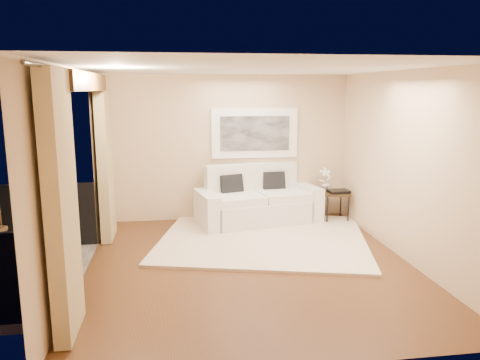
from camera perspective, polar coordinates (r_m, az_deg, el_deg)
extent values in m
plane|color=#563219|center=(6.68, 1.22, -10.33)|extent=(5.00, 5.00, 0.00)
plane|color=white|center=(6.22, 1.33, 13.50)|extent=(5.00, 5.00, 0.00)
plane|color=tan|center=(8.76, -1.44, 3.94)|extent=(4.50, 0.00, 4.50)
plane|color=tan|center=(3.93, 7.35, -5.07)|extent=(4.50, 0.00, 4.50)
plane|color=tan|center=(7.04, 19.65, 1.54)|extent=(0.00, 5.00, 5.00)
plane|color=tan|center=(8.15, -16.81, 2.93)|extent=(0.00, 2.70, 2.70)
plane|color=tan|center=(4.58, -23.46, -3.58)|extent=(0.00, 2.70, 2.70)
plane|color=tan|center=(6.25, -19.91, 11.47)|extent=(0.00, 2.40, 2.40)
cube|color=#322010|center=(6.23, -18.79, 11.27)|extent=(0.28, 2.40, 0.22)
cube|color=#605B56|center=(6.95, -25.89, -11.15)|extent=(1.80, 2.60, 0.12)
cube|color=black|center=(7.94, -23.52, -4.00)|extent=(1.80, 0.06, 1.00)
cube|color=tan|center=(7.84, -16.10, 2.44)|extent=(0.16, 0.75, 2.62)
cube|color=tan|center=(4.84, -20.92, -3.02)|extent=(0.16, 0.75, 2.62)
cylinder|color=#4C473F|center=(6.23, -18.67, 12.29)|extent=(0.04, 4.80, 0.04)
cube|color=white|center=(8.77, 1.80, 5.72)|extent=(1.62, 0.05, 0.92)
cube|color=black|center=(8.74, 1.84, 5.70)|extent=(1.30, 0.02, 0.64)
cube|color=beige|center=(7.76, 2.83, -7.09)|extent=(3.89, 3.59, 0.04)
cube|color=white|center=(8.58, 2.27, -3.90)|extent=(1.94, 1.30, 0.44)
cube|color=white|center=(8.82, 1.38, -0.75)|extent=(1.79, 0.60, 0.86)
cube|color=white|center=(8.24, -4.02, -3.80)|extent=(0.44, 0.98, 0.65)
cube|color=white|center=(8.97, 8.06, -2.66)|extent=(0.44, 0.98, 0.65)
cube|color=white|center=(8.33, -0.37, -2.27)|extent=(1.00, 1.00, 0.15)
cube|color=white|center=(8.66, 5.00, -1.80)|extent=(1.00, 1.00, 0.15)
cube|color=black|center=(8.51, -0.99, -0.75)|extent=(0.46, 0.31, 0.43)
cube|color=black|center=(8.82, 4.17, -0.36)|extent=(0.44, 0.23, 0.43)
cube|color=#322010|center=(8.86, 11.47, -1.59)|extent=(0.57, 0.57, 0.04)
cylinder|color=black|center=(8.68, 10.59, -3.69)|extent=(0.03, 0.03, 0.51)
cylinder|color=black|center=(8.81, 13.07, -3.56)|extent=(0.03, 0.03, 0.51)
cylinder|color=black|center=(9.04, 9.78, -3.05)|extent=(0.03, 0.03, 0.51)
cylinder|color=black|center=(9.18, 12.17, -2.94)|extent=(0.03, 0.03, 0.51)
cube|color=black|center=(8.84, 11.93, -1.35)|extent=(0.39, 0.30, 0.05)
imported|color=white|center=(8.93, 10.37, 0.11)|extent=(0.25, 0.18, 0.44)
cylinder|color=#322010|center=(6.78, -27.16, -8.16)|extent=(0.04, 0.04, 0.69)
cylinder|color=#322010|center=(7.42, -26.70, -7.54)|extent=(0.03, 0.03, 0.43)
cylinder|color=#322010|center=(7.10, -27.04, -8.40)|extent=(0.03, 0.03, 0.43)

